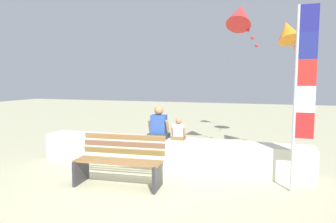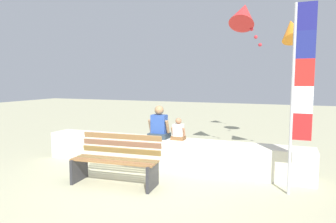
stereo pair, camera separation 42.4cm
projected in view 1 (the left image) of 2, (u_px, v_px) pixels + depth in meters
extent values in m
plane|color=#B1AE8A|center=(146.00, 185.00, 5.50)|extent=(40.00, 40.00, 0.00)
cube|color=beige|center=(168.00, 153.00, 6.65)|extent=(5.88, 0.60, 0.62)
cube|color=olive|center=(114.00, 164.00, 5.28)|extent=(1.59, 0.19, 0.03)
cube|color=#94653F|center=(117.00, 162.00, 5.39)|extent=(1.59, 0.19, 0.03)
cube|color=olive|center=(119.00, 160.00, 5.50)|extent=(1.59, 0.19, 0.03)
cube|color=olive|center=(121.00, 159.00, 5.61)|extent=(1.59, 0.19, 0.03)
cube|color=olive|center=(124.00, 151.00, 5.70)|extent=(1.59, 0.17, 0.10)
cube|color=#875C44|center=(124.00, 144.00, 5.70)|extent=(1.59, 0.17, 0.10)
cube|color=olive|center=(124.00, 137.00, 5.71)|extent=(1.59, 0.17, 0.10)
cube|color=#2D2D33|center=(81.00, 171.00, 5.64)|extent=(0.09, 0.53, 0.45)
cube|color=#2D2D33|center=(158.00, 177.00, 5.29)|extent=(0.09, 0.53, 0.45)
cube|color=#2B3946|center=(159.00, 136.00, 6.70)|extent=(0.42, 0.35, 0.12)
cube|color=#2D4DA0|center=(159.00, 124.00, 6.67)|extent=(0.33, 0.21, 0.40)
cylinder|color=#99744D|center=(150.00, 126.00, 6.72)|extent=(0.07, 0.16, 0.29)
cylinder|color=#99744D|center=(167.00, 127.00, 6.60)|extent=(0.07, 0.16, 0.29)
sphere|color=#99744D|center=(159.00, 110.00, 6.64)|extent=(0.20, 0.20, 0.20)
cube|color=brown|center=(179.00, 138.00, 6.56)|extent=(0.28, 0.23, 0.08)
cube|color=white|center=(179.00, 130.00, 6.54)|extent=(0.21, 0.14, 0.26)
cylinder|color=#A06E4D|center=(173.00, 131.00, 6.58)|extent=(0.04, 0.11, 0.19)
cylinder|color=#A06E4D|center=(184.00, 132.00, 6.50)|extent=(0.04, 0.11, 0.19)
sphere|color=#A06E4D|center=(179.00, 121.00, 6.52)|extent=(0.13, 0.13, 0.13)
cylinder|color=#B7B7BC|center=(295.00, 101.00, 5.05)|extent=(0.05, 0.05, 3.10)
cube|color=red|center=(305.00, 126.00, 5.04)|extent=(0.28, 0.02, 0.43)
cube|color=white|center=(306.00, 99.00, 5.00)|extent=(0.28, 0.02, 0.43)
cube|color=red|center=(307.00, 73.00, 4.95)|extent=(0.28, 0.02, 0.43)
cube|color=navy|center=(308.00, 45.00, 4.91)|extent=(0.28, 0.02, 0.43)
cube|color=navy|center=(310.00, 18.00, 4.86)|extent=(0.28, 0.02, 0.43)
cone|color=orange|center=(288.00, 31.00, 6.90)|extent=(0.74, 0.82, 0.66)
sphere|color=orange|center=(292.00, 39.00, 6.93)|extent=(0.08, 0.08, 0.08)
sphere|color=orange|center=(295.00, 47.00, 6.96)|extent=(0.08, 0.08, 0.08)
sphere|color=orange|center=(299.00, 55.00, 6.99)|extent=(0.08, 0.08, 0.08)
cone|color=red|center=(240.00, 15.00, 7.17)|extent=(0.66, 0.87, 0.81)
sphere|color=red|center=(244.00, 23.00, 7.15)|extent=(0.08, 0.08, 0.08)
sphere|color=red|center=(248.00, 30.00, 7.12)|extent=(0.08, 0.08, 0.08)
sphere|color=red|center=(252.00, 38.00, 7.10)|extent=(0.08, 0.08, 0.08)
sphere|color=red|center=(257.00, 45.00, 7.08)|extent=(0.08, 0.08, 0.08)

